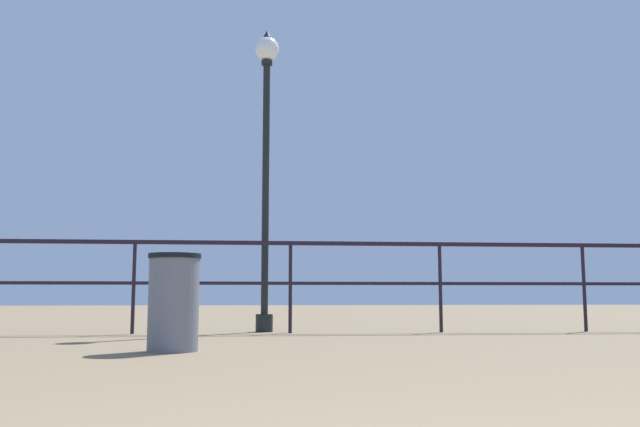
# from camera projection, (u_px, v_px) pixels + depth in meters

# --- Properties ---
(pier_railing) EXTENTS (22.60, 0.05, 1.12)m
(pier_railing) POSITION_uv_depth(u_px,v_px,m) (290.00, 265.00, 8.16)
(pier_railing) COLOR black
(pier_railing) RESTS_ON ground_plane
(lamppost_center) EXTENTS (0.32, 0.32, 3.95)m
(lamppost_center) POSITION_uv_depth(u_px,v_px,m) (266.00, 138.00, 8.63)
(lamppost_center) COLOR black
(lamppost_center) RESTS_ON ground_plane
(trash_bin) EXTENTS (0.43, 0.43, 0.80)m
(trash_bin) POSITION_uv_depth(u_px,v_px,m) (174.00, 302.00, 5.48)
(trash_bin) COLOR slate
(trash_bin) RESTS_ON ground_plane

